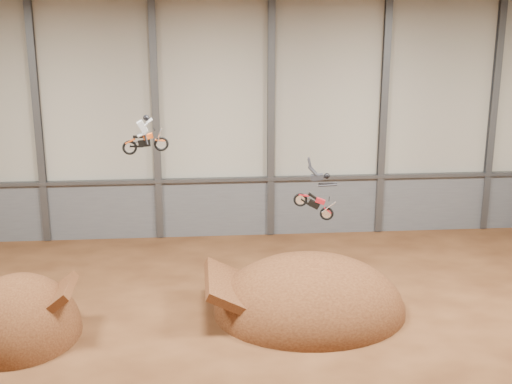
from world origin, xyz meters
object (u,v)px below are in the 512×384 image
Objects in this scene: landing_ramp at (309,311)px; fmx_rider_b at (311,189)px; takeoff_ramp at (20,335)px; fmx_rider_a at (146,132)px.

fmx_rider_b is (0.11, 0.99, 5.67)m from landing_ramp.
takeoff_ramp is 2.31× the size of fmx_rider_b.
fmx_rider_a is 8.17m from fmx_rider_b.
landing_ramp is at bearing 6.08° from takeoff_ramp.
fmx_rider_b reaches higher than landing_ramp.
fmx_rider_b is at bearing 83.52° from landing_ramp.
fmx_rider_a reaches higher than fmx_rider_b.
fmx_rider_a is at bearing -171.86° from landing_ramp.
takeoff_ramp is at bearing -173.92° from landing_ramp.
landing_ramp is 3.37× the size of fmx_rider_b.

